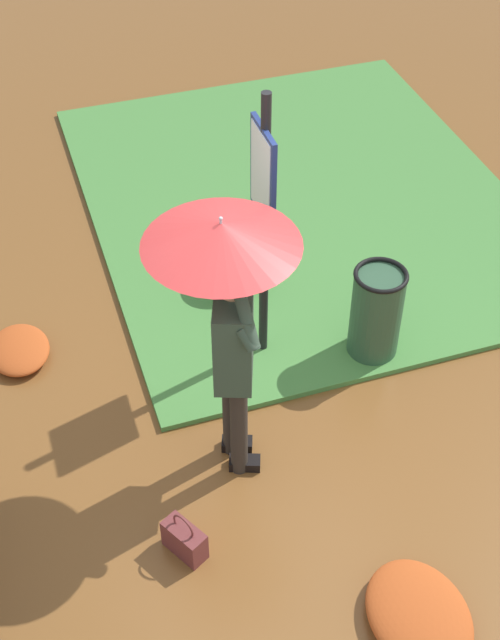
{
  "coord_description": "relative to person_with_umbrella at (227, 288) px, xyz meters",
  "views": [
    {
      "loc": [
        -3.67,
        1.41,
        4.99
      ],
      "look_at": [
        0.53,
        0.02,
        0.85
      ],
      "focal_mm": 48.97,
      "sensor_mm": 36.0,
      "label": 1
    }
  ],
  "objects": [
    {
      "name": "handbag",
      "position": [
        -0.7,
        0.53,
        -1.42
      ],
      "size": [
        0.33,
        0.27,
        0.37
      ],
      "color": "brown",
      "rests_on": "ground_plane"
    },
    {
      "name": "person_with_umbrella",
      "position": [
        0.0,
        0.0,
        0.0
      ],
      "size": [
        0.96,
        0.96,
        2.04
      ],
      "color": "#2D2823",
      "rests_on": "ground_plane"
    },
    {
      "name": "grass_verge",
      "position": [
        2.72,
        -1.57,
        -1.53
      ],
      "size": [
        4.8,
        4.0,
        0.05
      ],
      "color": "#47843D",
      "rests_on": "ground_plane"
    },
    {
      "name": "leaf_pile_far_path",
      "position": [
        1.45,
        1.32,
        -1.49
      ],
      "size": [
        0.6,
        0.48,
        0.13
      ],
      "color": "#B74C1E",
      "rests_on": "ground_plane"
    },
    {
      "name": "shrub_cluster",
      "position": [
        1.78,
        -0.59,
        -1.33
      ],
      "size": [
        0.59,
        0.53,
        0.48
      ],
      "color": "#285628",
      "rests_on": "ground_plane"
    },
    {
      "name": "trash_bin",
      "position": [
        0.6,
        -1.37,
        -1.13
      ],
      "size": [
        0.42,
        0.42,
        0.83
      ],
      "color": "#2D5138",
      "rests_on": "ground_plane"
    },
    {
      "name": "info_sign_post",
      "position": [
        0.89,
        -0.54,
        -0.11
      ],
      "size": [
        0.44,
        0.07,
        2.3
      ],
      "color": "black",
      "rests_on": "ground_plane"
    },
    {
      "name": "leaf_pile_by_bench",
      "position": [
        -1.63,
        -0.69,
        -1.47
      ],
      "size": [
        0.77,
        0.62,
        0.17
      ],
      "color": "#B74C1E",
      "rests_on": "ground_plane"
    },
    {
      "name": "ground_plane",
      "position": [
        -0.13,
        -0.3,
        -1.55
      ],
      "size": [
        18.0,
        18.0,
        0.0
      ],
      "primitive_type": "plane",
      "color": "brown"
    }
  ]
}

